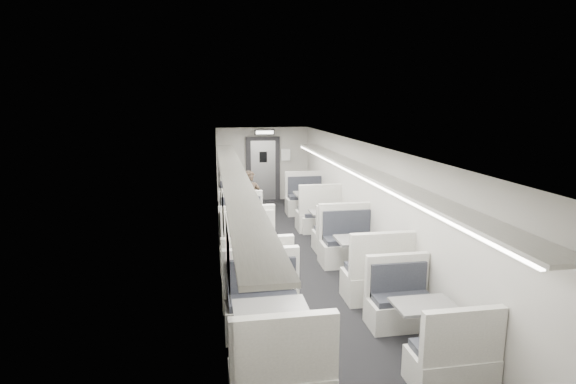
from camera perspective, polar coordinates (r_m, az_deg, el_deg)
name	(u,v)px	position (r m, az deg, el deg)	size (l,w,h in m)	color
room	(297,206)	(8.94, 1.19, -1.74)	(3.24, 12.24, 2.64)	black
booth_left_a	(237,207)	(12.48, -6.47, -1.93)	(0.99, 2.00, 1.07)	silver
booth_left_b	(244,233)	(9.98, -5.59, -5.25)	(1.05, 2.12, 1.13)	silver
booth_left_c	(252,263)	(8.15, -4.59, -8.94)	(1.12, 2.27, 1.21)	silver
booth_left_d	(271,336)	(5.84, -2.18, -17.77)	(1.10, 2.23, 1.19)	silver
booth_right_a	(312,207)	(12.28, 3.02, -1.87)	(1.12, 2.28, 1.22)	silver
booth_right_b	(327,225)	(10.69, 5.02, -4.22)	(0.98, 1.99, 1.06)	silver
booth_right_c	(361,259)	(8.44, 9.29, -8.34)	(1.12, 2.27, 1.21)	silver
booth_right_d	(423,327)	(6.37, 16.78, -16.13)	(0.96, 1.95, 1.04)	silver
passenger	(251,201)	(11.38, -4.78, -1.11)	(0.56, 0.37, 1.53)	black
window_a	(218,173)	(12.09, -8.83, 2.36)	(0.02, 1.18, 0.84)	black
window_b	(220,189)	(9.93, -8.60, 0.36)	(0.02, 1.18, 0.84)	black
window_c	(223,214)	(7.78, -8.24, -2.75)	(0.02, 1.18, 0.84)	black
window_d	(228,257)	(5.67, -7.60, -8.19)	(0.02, 1.18, 0.84)	black
luggage_rack_left	(234,174)	(8.36, -6.81, 2.25)	(0.46, 10.40, 0.09)	silver
luggage_rack_right	(363,171)	(8.84, 9.53, 2.68)	(0.46, 10.40, 0.09)	silver
vestibule_door	(263,169)	(14.73, -3.18, 2.90)	(1.10, 0.13, 2.10)	black
exit_sign	(264,132)	(14.11, -3.00, 7.59)	(0.62, 0.12, 0.16)	black
wall_notice	(286,155)	(14.76, -0.29, 4.74)	(0.32, 0.02, 0.40)	white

